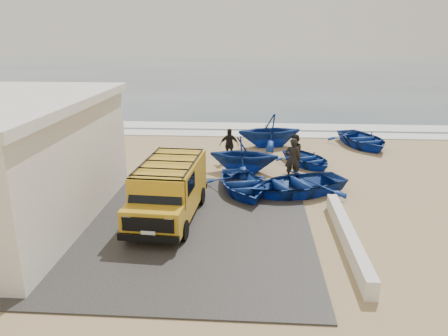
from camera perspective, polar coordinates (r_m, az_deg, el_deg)
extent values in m
plane|color=tan|center=(16.82, -3.28, -4.78)|extent=(160.00, 160.00, 0.00)
cube|color=#383634|center=(15.39, -11.68, -7.22)|extent=(12.00, 10.00, 0.05)
cube|color=#385166|center=(71.75, 2.33, 12.35)|extent=(180.00, 88.00, 0.01)
cube|color=white|center=(28.23, -0.29, 4.50)|extent=(180.00, 1.60, 0.06)
cube|color=white|center=(30.67, 0.05, 5.53)|extent=(180.00, 2.20, 0.04)
cube|color=black|center=(16.38, -16.10, 3.51)|extent=(0.08, 0.70, 0.90)
cube|color=silver|center=(14.16, 15.86, -8.68)|extent=(0.35, 6.00, 0.55)
cube|color=gold|center=(15.60, -6.94, -2.17)|extent=(2.10, 3.93, 1.62)
cube|color=gold|center=(13.63, -9.32, -6.90)|extent=(1.91, 1.00, 0.88)
cube|color=black|center=(13.74, -8.93, -3.15)|extent=(1.73, 0.44, 0.70)
cube|color=black|center=(13.19, -9.91, -7.32)|extent=(1.58, 0.18, 0.44)
cube|color=black|center=(13.35, -9.85, -9.02)|extent=(1.90, 0.26, 0.22)
cube|color=black|center=(15.28, -7.10, 0.90)|extent=(1.99, 3.63, 0.06)
cylinder|color=black|center=(14.42, -12.14, -7.61)|extent=(0.26, 0.70, 0.69)
cylinder|color=black|center=(17.07, -8.79, -3.38)|extent=(0.26, 0.70, 0.69)
cylinder|color=black|center=(13.95, -5.30, -8.15)|extent=(0.26, 0.70, 0.69)
cylinder|color=black|center=(16.68, -3.02, -3.70)|extent=(0.26, 0.70, 0.69)
imported|color=navy|center=(17.82, 2.49, -2.14)|extent=(3.53, 4.28, 0.77)
imported|color=navy|center=(17.95, 9.46, -2.06)|extent=(5.06, 4.52, 0.87)
imported|color=navy|center=(20.41, 2.59, 1.77)|extent=(3.51, 3.13, 1.69)
imported|color=navy|center=(21.89, 10.80, 1.17)|extent=(3.58, 3.94, 0.67)
imported|color=navy|center=(25.08, 5.95, 4.90)|extent=(4.20, 3.84, 1.89)
imported|color=navy|center=(26.25, 17.65, 3.59)|extent=(4.10, 4.89, 0.87)
imported|color=black|center=(19.56, 8.94, 1.18)|extent=(0.71, 0.48, 1.89)
imported|color=black|center=(20.69, 9.17, 1.91)|extent=(0.82, 0.97, 1.78)
imported|color=black|center=(22.10, 0.67, 3.02)|extent=(1.06, 0.62, 1.70)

